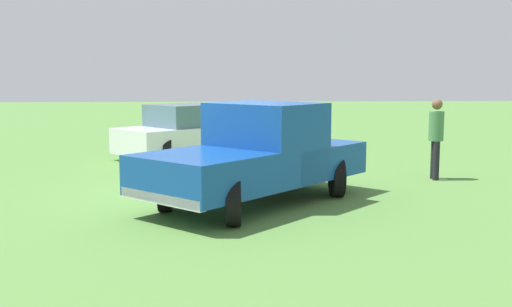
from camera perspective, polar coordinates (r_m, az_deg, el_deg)
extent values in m
plane|color=#54843D|center=(11.60, -3.96, -3.85)|extent=(80.00, 80.00, 0.00)
cylinder|color=black|center=(9.09, -2.18, -4.66)|extent=(0.73, 0.22, 0.73)
cylinder|color=black|center=(10.17, -8.61, -3.44)|extent=(0.73, 0.22, 0.73)
cylinder|color=black|center=(11.36, 7.70, -2.27)|extent=(0.73, 0.22, 0.73)
cylinder|color=black|center=(12.24, 1.62, -1.50)|extent=(0.73, 0.22, 0.73)
cube|color=#144799|center=(9.61, -5.22, -1.97)|extent=(2.58, 2.58, 0.64)
cube|color=#144799|center=(10.76, 0.93, 1.12)|extent=(2.31, 2.33, 1.40)
cube|color=slate|center=(10.71, 0.94, 3.45)|extent=(2.05, 2.07, 0.48)
cube|color=#144799|center=(11.51, 3.77, -0.48)|extent=(2.84, 2.83, 0.60)
cube|color=silver|center=(9.10, -9.00, -4.24)|extent=(1.30, 1.36, 0.16)
cylinder|color=black|center=(18.43, -3.99, 1.40)|extent=(0.65, 0.20, 0.65)
cylinder|color=black|center=(17.29, -0.74, 1.01)|extent=(0.65, 0.20, 0.65)
cylinder|color=black|center=(16.78, -11.41, 0.66)|extent=(0.65, 0.20, 0.65)
cylinder|color=black|center=(15.52, -8.37, 0.18)|extent=(0.65, 0.20, 0.65)
cube|color=white|center=(16.94, -6.00, 1.53)|extent=(4.14, 4.41, 0.68)
cube|color=slate|center=(16.76, -6.61, 3.65)|extent=(2.42, 2.45, 0.60)
cylinder|color=black|center=(13.78, 16.56, -0.55)|extent=(0.14, 0.14, 0.85)
cylinder|color=black|center=(13.58, 16.76, -0.66)|extent=(0.14, 0.14, 0.85)
cylinder|color=#477F4C|center=(13.60, 16.78, 2.51)|extent=(0.35, 0.35, 0.64)
sphere|color=brown|center=(13.57, 16.86, 4.50)|extent=(0.23, 0.23, 0.23)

